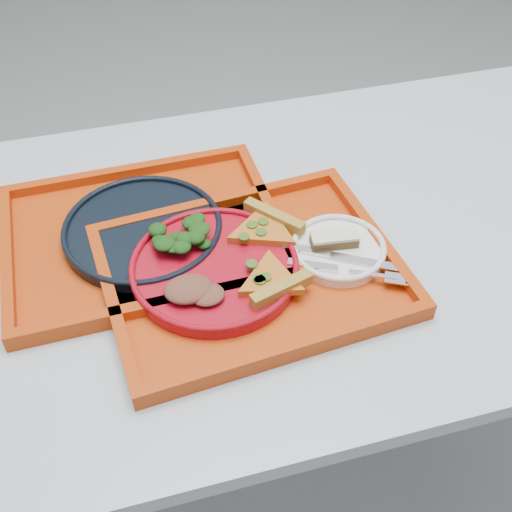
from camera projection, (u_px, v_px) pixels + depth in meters
name	position (u px, v px, depth m)	size (l,w,h in m)	color
ground	(291.00, 446.00, 1.62)	(10.00, 10.00, 0.00)	#93969B
table	(305.00, 259.00, 1.14)	(1.60, 0.80, 0.75)	#AAB2BE
tray_main	(251.00, 274.00, 1.01)	(0.45, 0.35, 0.01)	#B03409
tray_far	(144.00, 237.00, 1.07)	(0.45, 0.35, 0.01)	#B03409
dinner_plate	(215.00, 270.00, 0.99)	(0.26, 0.26, 0.02)	maroon
side_plate	(338.00, 251.00, 1.02)	(0.15, 0.15, 0.01)	white
navy_plate	(143.00, 231.00, 1.06)	(0.26, 0.26, 0.02)	black
pizza_slice_a	(271.00, 277.00, 0.95)	(0.11, 0.10, 0.02)	orange
pizza_slice_b	(263.00, 227.00, 1.03)	(0.13, 0.11, 0.02)	orange
salad_heap	(180.00, 236.00, 1.00)	(0.08, 0.07, 0.04)	black
meat_portion	(188.00, 289.00, 0.94)	(0.07, 0.06, 0.02)	brown
dessert_bar	(334.00, 239.00, 1.02)	(0.08, 0.04, 0.02)	#482B18
knife	(340.00, 256.00, 1.00)	(0.18, 0.02, 0.01)	silver
fork	(348.00, 271.00, 0.98)	(0.18, 0.02, 0.01)	silver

